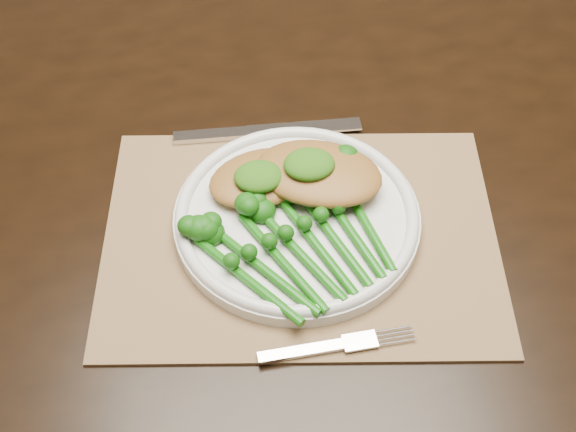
{
  "coord_description": "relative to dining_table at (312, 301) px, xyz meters",
  "views": [
    {
      "loc": [
        0.01,
        -0.58,
        1.42
      ],
      "look_at": [
        0.06,
        -0.05,
        0.78
      ],
      "focal_mm": 50.0,
      "sensor_mm": 36.0,
      "label": 1
    }
  ],
  "objects": [
    {
      "name": "chicken_fillet_right",
      "position": [
        -0.02,
        -0.11,
        0.41
      ],
      "size": [
        0.16,
        0.14,
        0.03
      ],
      "primitive_type": "ellipsoid",
      "rotation": [
        0.0,
        0.0,
        -0.35
      ],
      "color": "olive",
      "rests_on": "dinner_plate"
    },
    {
      "name": "placemat",
      "position": [
        -0.04,
        -0.16,
        0.37
      ],
      "size": [
        0.44,
        0.34,
        0.0
      ],
      "primitive_type": "cube",
      "rotation": [
        0.0,
        0.0,
        -0.1
      ],
      "color": "brown",
      "rests_on": "dining_table"
    },
    {
      "name": "knife",
      "position": [
        -0.08,
        -0.01,
        0.38
      ],
      "size": [
        0.22,
        0.02,
        0.01
      ],
      "rotation": [
        0.0,
        0.0,
        -0.0
      ],
      "color": "silver",
      "rests_on": "placemat"
    },
    {
      "name": "pesto_dollop_right",
      "position": [
        -0.03,
        -0.11,
        0.43
      ],
      "size": [
        0.05,
        0.05,
        0.02
      ],
      "primitive_type": "ellipsoid",
      "color": "#1A470A",
      "rests_on": "chicken_fillet_right"
    },
    {
      "name": "dinner_plate",
      "position": [
        -0.04,
        -0.15,
        0.39
      ],
      "size": [
        0.26,
        0.26,
        0.02
      ],
      "color": "silver",
      "rests_on": "placemat"
    },
    {
      "name": "dining_table",
      "position": [
        0.0,
        0.0,
        0.0
      ],
      "size": [
        1.66,
        1.01,
        0.75
      ],
      "rotation": [
        0.0,
        0.0,
        0.07
      ],
      "color": "black",
      "rests_on": "ground"
    },
    {
      "name": "pesto_dollop_left",
      "position": [
        -0.08,
        -0.11,
        0.42
      ],
      "size": [
        0.05,
        0.04,
        0.02
      ],
      "primitive_type": "ellipsoid",
      "color": "#1A470A",
      "rests_on": "chicken_fillet_left"
    },
    {
      "name": "broccolini_bundle",
      "position": [
        -0.04,
        -0.2,
        0.4
      ],
      "size": [
        0.23,
        0.24,
        0.04
      ],
      "rotation": [
        0.0,
        0.0,
        0.47
      ],
      "color": "#11550B",
      "rests_on": "dinner_plate"
    },
    {
      "name": "chicken_fillet_left",
      "position": [
        -0.08,
        -0.1,
        0.4
      ],
      "size": [
        0.14,
        0.11,
        0.02
      ],
      "primitive_type": "ellipsoid",
      "rotation": [
        0.0,
        0.0,
        0.29
      ],
      "color": "olive",
      "rests_on": "dinner_plate"
    },
    {
      "name": "fork",
      "position": [
        -0.02,
        -0.3,
        0.38
      ],
      "size": [
        0.15,
        0.03,
        0.0
      ],
      "rotation": [
        0.0,
        0.0,
        0.08
      ],
      "color": "silver",
      "rests_on": "placemat"
    }
  ]
}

